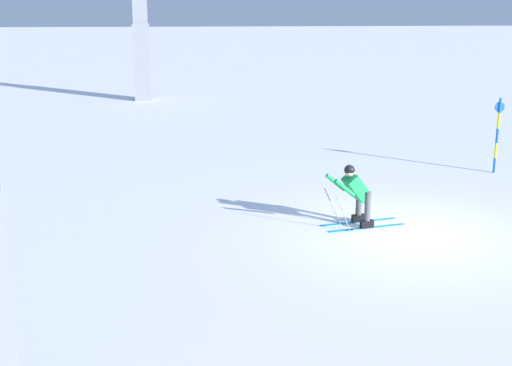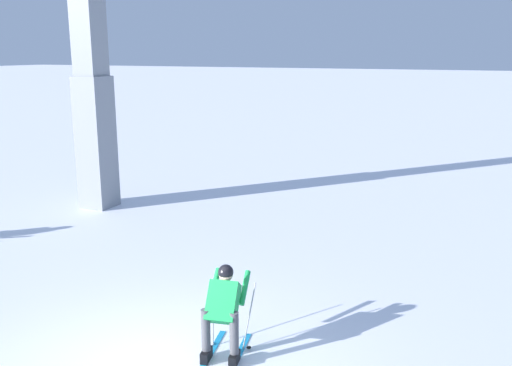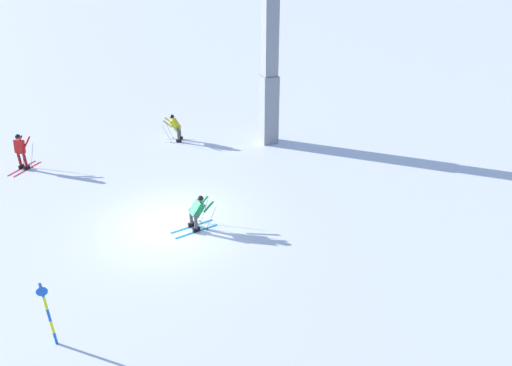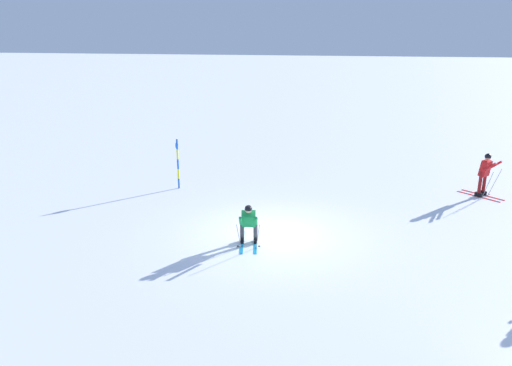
# 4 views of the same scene
# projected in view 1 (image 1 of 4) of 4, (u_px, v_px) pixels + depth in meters

# --- Properties ---
(ground_plane) EXTENTS (260.00, 260.00, 0.00)m
(ground_plane) POSITION_uv_depth(u_px,v_px,m) (409.00, 234.00, 13.58)
(ground_plane) COLOR white
(skier_carving_main) EXTENTS (0.93, 1.81, 1.48)m
(skier_carving_main) POSITION_uv_depth(u_px,v_px,m) (356.00, 191.00, 13.89)
(skier_carving_main) COLOR #198CCC
(skier_carving_main) RESTS_ON ground_plane
(trail_marker_pole) EXTENTS (0.07, 0.28, 2.09)m
(trail_marker_pole) POSITION_uv_depth(u_px,v_px,m) (497.00, 133.00, 18.27)
(trail_marker_pole) COLOR blue
(trail_marker_pole) RESTS_ON ground_plane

